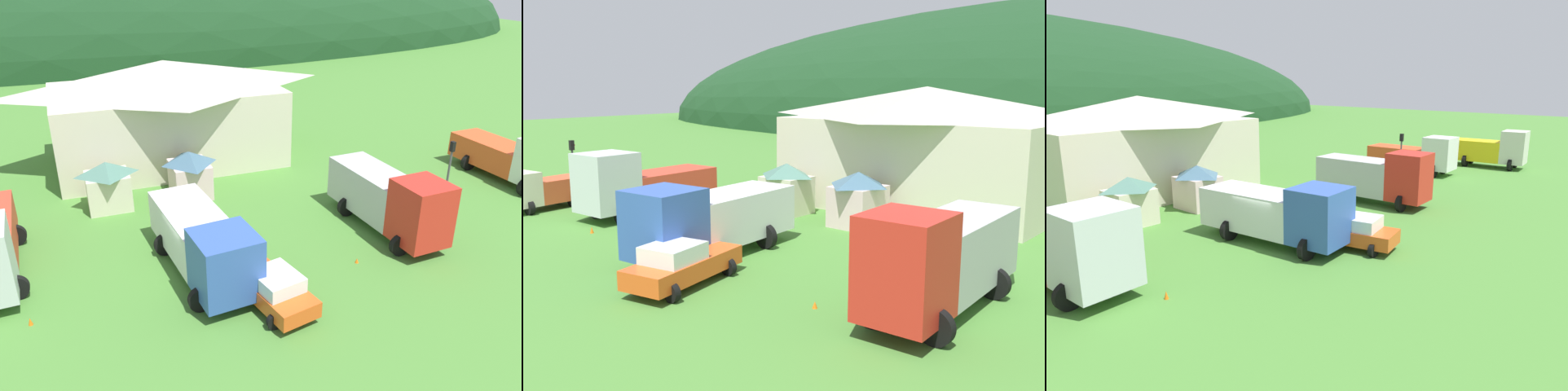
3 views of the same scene
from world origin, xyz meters
The scene contains 12 objects.
ground_plane centered at (0.00, 0.00, 0.00)m, with size 200.00×200.00×0.00m, color #477F33.
depot_building centered at (2.01, 14.84, 3.65)m, with size 16.33×9.89×7.08m.
play_shed_cream centered at (-2.94, 8.15, 1.46)m, with size 2.60×2.35×2.84m.
play_shed_pink centered at (1.88, 8.16, 1.46)m, with size 2.41×2.73×2.83m.
light_truck_cream centered at (-14.42, -0.50, 1.19)m, with size 2.71×4.85×2.33m.
tow_truck_silver centered at (-8.90, 2.45, 1.76)m, with size 3.58×8.39×3.66m.
box_truck_blue centered at (0.30, -0.66, 1.70)m, with size 3.75×8.42×3.28m.
crane_truck_red centered at (10.49, -0.09, 1.87)m, with size 3.32×7.93×3.66m.
service_pickup_orange centered at (2.26, -3.75, 0.83)m, with size 2.88×5.12×1.66m.
traffic_light_west centered at (-12.27, 0.46, 2.52)m, with size 0.20×0.32×4.11m.
traffic_cone_near_pickup centered at (7.30, -2.36, 0.00)m, with size 0.36×0.36×0.47m, color orange.
traffic_cone_mid_row centered at (-7.16, -1.65, 0.00)m, with size 0.36×0.36×0.65m, color orange.
Camera 2 is at (18.69, -17.06, 7.25)m, focal length 41.21 mm.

